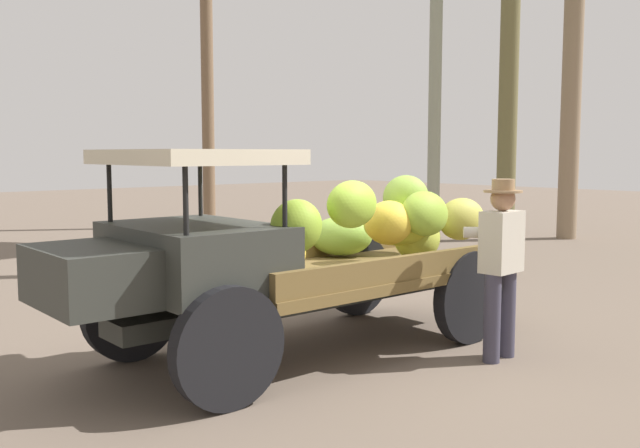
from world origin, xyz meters
name	(u,v)px	position (x,y,z in m)	size (l,w,h in m)	color
ground_plane	(300,347)	(0.00, 0.00, 0.00)	(60.00, 60.00, 0.00)	#6B5B4E
truck	(291,254)	(0.26, 0.18, 0.95)	(4.51, 1.88, 1.90)	#2F312C
farmer	(501,258)	(-1.10, 1.50, 0.93)	(0.53, 0.47, 1.64)	#3A3848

